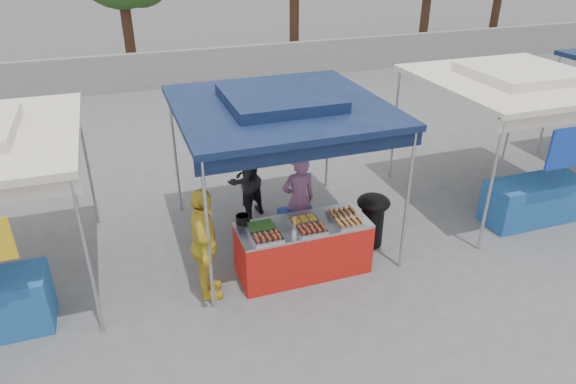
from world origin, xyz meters
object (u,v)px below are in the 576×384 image
object	(u,v)px
vendor_woman	(299,200)
customer_person	(205,245)
helper_man	(244,179)
cooking_pot	(243,219)
wok_burner	(373,216)
vendor_table	(303,248)

from	to	relation	value
vendor_woman	customer_person	distance (m)	1.98
helper_man	customer_person	distance (m)	2.31
cooking_pot	wok_burner	bearing A→B (deg)	0.12
cooking_pot	vendor_woman	distance (m)	1.19
vendor_table	customer_person	size ratio (longest dim) A/B	1.16
customer_person	cooking_pot	bearing A→B (deg)	-49.95
cooking_pot	vendor_woman	bearing A→B (deg)	24.83
vendor_woman	customer_person	world-z (taller)	customer_person
cooking_pot	helper_man	size ratio (longest dim) A/B	0.13
vendor_table	cooking_pot	world-z (taller)	cooking_pot
helper_man	customer_person	world-z (taller)	customer_person
wok_burner	helper_man	distance (m)	2.38
vendor_table	wok_burner	distance (m)	1.41
wok_burner	cooking_pot	bearing A→B (deg)	165.37
wok_burner	customer_person	distance (m)	2.93
cooking_pot	helper_man	xyz separation A→B (m)	(0.44, 1.59, -0.13)
vendor_woman	customer_person	bearing A→B (deg)	26.53
wok_burner	vendor_woman	distance (m)	1.26
wok_burner	helper_man	size ratio (longest dim) A/B	0.59
wok_burner	vendor_woman	xyz separation A→B (m)	(-1.13, 0.49, 0.24)
helper_man	customer_person	bearing A→B (deg)	28.62
helper_man	vendor_table	bearing A→B (deg)	69.15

